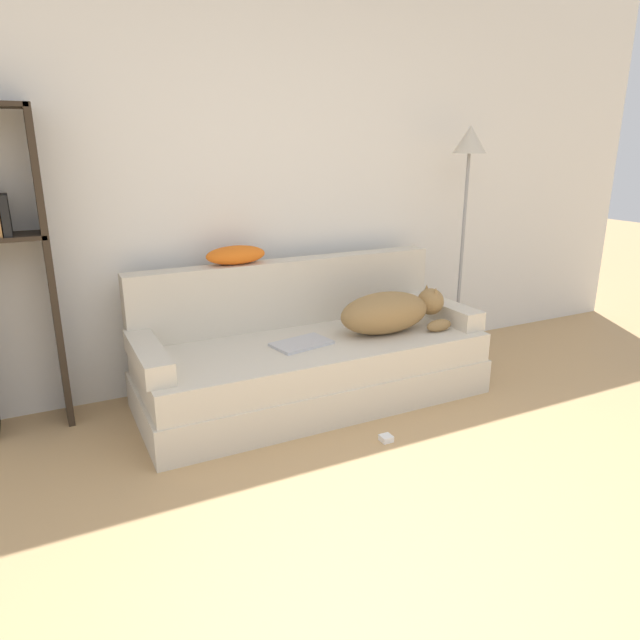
{
  "coord_description": "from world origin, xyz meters",
  "views": [
    {
      "loc": [
        -1.31,
        -0.94,
        1.54
      ],
      "look_at": [
        0.15,
        1.94,
        0.55
      ],
      "focal_mm": 32.0,
      "sensor_mm": 36.0,
      "label": 1
    }
  ],
  "objects_px": {
    "dog": "(391,312)",
    "floor_lamp": "(467,180)",
    "laptop": "(302,343)",
    "couch": "(313,370)",
    "bookshelf": "(5,255)",
    "throw_pillow": "(236,255)",
    "power_adapter": "(386,438)"
  },
  "relations": [
    {
      "from": "couch",
      "to": "dog",
      "type": "height_order",
      "value": "dog"
    },
    {
      "from": "dog",
      "to": "floor_lamp",
      "type": "bearing_deg",
      "value": 21.61
    },
    {
      "from": "laptop",
      "to": "throw_pillow",
      "type": "height_order",
      "value": "throw_pillow"
    },
    {
      "from": "bookshelf",
      "to": "power_adapter",
      "type": "relative_size",
      "value": 27.73
    },
    {
      "from": "laptop",
      "to": "bookshelf",
      "type": "height_order",
      "value": "bookshelf"
    },
    {
      "from": "couch",
      "to": "throw_pillow",
      "type": "relative_size",
      "value": 5.62
    },
    {
      "from": "dog",
      "to": "laptop",
      "type": "relative_size",
      "value": 1.99
    },
    {
      "from": "dog",
      "to": "bookshelf",
      "type": "xyz_separation_m",
      "value": [
        -2.1,
        0.5,
        0.46
      ]
    },
    {
      "from": "power_adapter",
      "to": "laptop",
      "type": "bearing_deg",
      "value": 110.09
    },
    {
      "from": "dog",
      "to": "power_adapter",
      "type": "bearing_deg",
      "value": -124.14
    },
    {
      "from": "dog",
      "to": "floor_lamp",
      "type": "relative_size",
      "value": 0.45
    },
    {
      "from": "power_adapter",
      "to": "couch",
      "type": "bearing_deg",
      "value": 99.69
    },
    {
      "from": "throw_pillow",
      "to": "floor_lamp",
      "type": "height_order",
      "value": "floor_lamp"
    },
    {
      "from": "laptop",
      "to": "floor_lamp",
      "type": "distance_m",
      "value": 1.72
    },
    {
      "from": "floor_lamp",
      "to": "couch",
      "type": "bearing_deg",
      "value": -169.95
    },
    {
      "from": "throw_pillow",
      "to": "bookshelf",
      "type": "distance_m",
      "value": 1.26
    },
    {
      "from": "throw_pillow",
      "to": "floor_lamp",
      "type": "bearing_deg",
      "value": -4.79
    },
    {
      "from": "laptop",
      "to": "floor_lamp",
      "type": "xyz_separation_m",
      "value": [
        1.44,
        0.3,
        0.9
      ]
    },
    {
      "from": "couch",
      "to": "laptop",
      "type": "height_order",
      "value": "laptop"
    },
    {
      "from": "couch",
      "to": "throw_pillow",
      "type": "xyz_separation_m",
      "value": [
        -0.35,
        0.38,
        0.69
      ]
    },
    {
      "from": "dog",
      "to": "power_adapter",
      "type": "xyz_separation_m",
      "value": [
        -0.39,
        -0.58,
        -0.52
      ]
    },
    {
      "from": "bookshelf",
      "to": "floor_lamp",
      "type": "height_order",
      "value": "bookshelf"
    },
    {
      "from": "dog",
      "to": "bookshelf",
      "type": "height_order",
      "value": "bookshelf"
    },
    {
      "from": "couch",
      "to": "throw_pillow",
      "type": "distance_m",
      "value": 0.86
    },
    {
      "from": "laptop",
      "to": "floor_lamp",
      "type": "bearing_deg",
      "value": 1.01
    },
    {
      "from": "dog",
      "to": "bookshelf",
      "type": "bearing_deg",
      "value": 166.53
    },
    {
      "from": "dog",
      "to": "laptop",
      "type": "distance_m",
      "value": 0.62
    },
    {
      "from": "bookshelf",
      "to": "laptop",
      "type": "bearing_deg",
      "value": -17.67
    },
    {
      "from": "laptop",
      "to": "floor_lamp",
      "type": "relative_size",
      "value": 0.22
    },
    {
      "from": "couch",
      "to": "laptop",
      "type": "relative_size",
      "value": 5.67
    },
    {
      "from": "throw_pillow",
      "to": "floor_lamp",
      "type": "xyz_separation_m",
      "value": [
        1.68,
        -0.14,
        0.42
      ]
    },
    {
      "from": "couch",
      "to": "power_adapter",
      "type": "relative_size",
      "value": 33.86
    }
  ]
}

